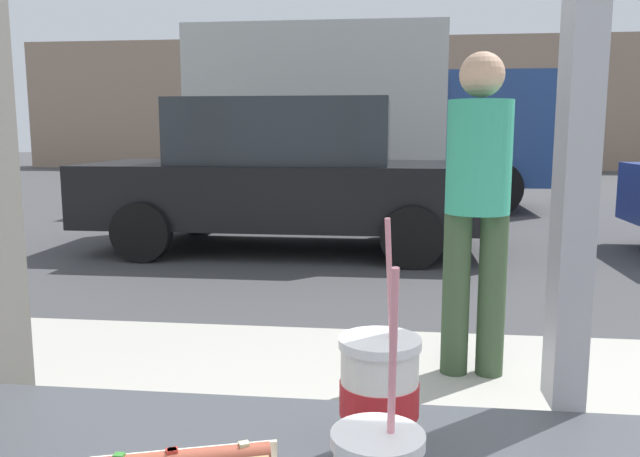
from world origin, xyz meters
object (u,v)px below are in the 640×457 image
parked_car_black (287,175)px  pedestrian (478,195)px  soda_cup_left (379,397)px  box_truck (357,114)px

parked_car_black → pedestrian: (1.66, -4.09, 0.19)m
soda_cup_left → pedestrian: (0.43, 2.47, 0.02)m
box_truck → soda_cup_left: bearing=-86.4°
box_truck → pedestrian: bearing=-82.5°
soda_cup_left → parked_car_black: 6.67m
box_truck → parked_car_black: bearing=-97.1°
soda_cup_left → pedestrian: 2.50m
soda_cup_left → parked_car_black: (-1.23, 6.56, -0.17)m
parked_car_black → box_truck: box_truck is taller
soda_cup_left → parked_car_black: parked_car_black is taller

